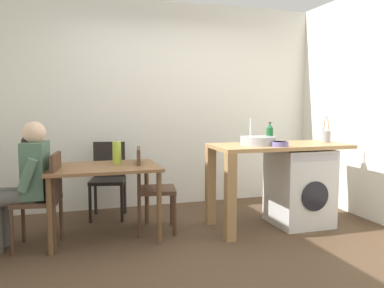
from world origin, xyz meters
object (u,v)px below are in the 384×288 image
(dining_table, at_px, (103,175))
(vase, at_px, (117,153))
(chair_person_seat, at_px, (45,195))
(utensil_crock, at_px, (326,136))
(washing_machine, at_px, (299,187))
(chair_opposite, at_px, (149,185))
(chair_spare_by_wall, at_px, (109,175))
(seated_person, at_px, (26,178))
(mixing_bowl, at_px, (280,144))
(bottle_tall_green, at_px, (270,133))

(dining_table, xyz_separation_m, vase, (0.15, 0.10, 0.21))
(dining_table, xyz_separation_m, chair_person_seat, (-0.55, -0.11, -0.14))
(dining_table, height_order, utensil_crock, utensil_crock)
(chair_person_seat, relative_size, washing_machine, 1.05)
(chair_opposite, bearing_deg, vase, -87.35)
(chair_person_seat, distance_m, washing_machine, 2.70)
(dining_table, bearing_deg, vase, 33.69)
(chair_spare_by_wall, height_order, seated_person, seated_person)
(dining_table, relative_size, mixing_bowl, 6.09)
(mixing_bowl, bearing_deg, dining_table, 168.36)
(utensil_crock, xyz_separation_m, vase, (-2.37, 0.22, -0.13))
(chair_person_seat, xyz_separation_m, vase, (0.70, 0.21, 0.35))
(chair_opposite, relative_size, utensil_crock, 3.00)
(bottle_tall_green, bearing_deg, utensil_crock, -16.53)
(washing_machine, distance_m, bottle_tall_green, 0.69)
(dining_table, relative_size, washing_machine, 1.28)
(seated_person, distance_m, utensil_crock, 3.24)
(chair_person_seat, distance_m, bottle_tall_green, 2.50)
(dining_table, height_order, chair_spare_by_wall, chair_spare_by_wall)
(chair_person_seat, relative_size, seated_person, 0.75)
(chair_person_seat, xyz_separation_m, mixing_bowl, (2.33, -0.26, 0.44))
(mixing_bowl, bearing_deg, chair_opposite, 161.79)
(dining_table, height_order, chair_opposite, chair_opposite)
(chair_person_seat, relative_size, chair_opposite, 1.00)
(dining_table, height_order, vase, vase)
(seated_person, relative_size, mixing_bowl, 6.64)
(chair_person_seat, bearing_deg, chair_spare_by_wall, -28.34)
(dining_table, bearing_deg, washing_machine, -4.49)
(dining_table, xyz_separation_m, bottle_tall_green, (1.90, 0.07, 0.38))
(washing_machine, height_order, mixing_bowl, mixing_bowl)
(chair_spare_by_wall, distance_m, seated_person, 1.20)
(chair_spare_by_wall, bearing_deg, mixing_bowl, 158.32)
(seated_person, xyz_separation_m, vase, (0.86, 0.19, 0.19))
(dining_table, bearing_deg, chair_opposite, 7.41)
(chair_opposite, distance_m, vase, 0.48)
(chair_opposite, xyz_separation_m, utensil_crock, (2.04, -0.18, 0.48))
(washing_machine, bearing_deg, dining_table, 175.51)
(seated_person, height_order, washing_machine, seated_person)
(washing_machine, xyz_separation_m, utensil_crock, (0.37, 0.05, 0.56))
(bottle_tall_green, bearing_deg, chair_person_seat, -175.79)
(chair_person_seat, height_order, seated_person, seated_person)
(chair_spare_by_wall, distance_m, washing_machine, 2.24)
(chair_spare_by_wall, relative_size, bottle_tall_green, 3.86)
(mixing_bowl, xyz_separation_m, utensil_crock, (0.74, 0.25, 0.04))
(chair_person_seat, height_order, chair_opposite, same)
(washing_machine, bearing_deg, chair_person_seat, 178.77)
(washing_machine, height_order, bottle_tall_green, bottle_tall_green)
(chair_opposite, bearing_deg, dining_table, -73.30)
(washing_machine, bearing_deg, mixing_bowl, -152.07)
(washing_machine, relative_size, vase, 3.68)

